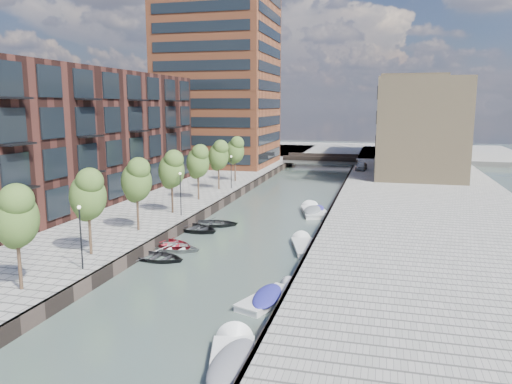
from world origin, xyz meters
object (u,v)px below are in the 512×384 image
at_px(motorboat_1, 233,362).
at_px(motorboat_2, 304,247).
at_px(sloop_1, 214,226).
at_px(motorboat_0, 272,297).
at_px(motorboat_4, 312,212).
at_px(tree_0, 15,215).
at_px(tree_1, 88,193).
at_px(tree_6, 235,150).
at_px(sloop_3, 175,250).
at_px(car, 361,166).
at_px(tree_4, 198,161).
at_px(bridge, 321,160).
at_px(tree_5, 218,154).
at_px(sloop_0, 157,260).
at_px(sloop_2, 170,246).
at_px(tree_2, 136,179).
at_px(tree_3, 171,168).
at_px(motorboat_3, 316,210).
at_px(sloop_4, 194,231).

xyz_separation_m(motorboat_1, motorboat_2, (0.13, 19.09, -0.13)).
xyz_separation_m(sloop_1, motorboat_0, (9.27, -16.47, 0.19)).
xyz_separation_m(motorboat_1, motorboat_4, (-1.08, 31.93, -0.00)).
relative_size(tree_0, tree_1, 1.00).
relative_size(tree_1, tree_6, 1.00).
distance_m(sloop_3, car, 47.40).
xyz_separation_m(tree_4, motorboat_4, (12.50, 0.44, -5.09)).
relative_size(motorboat_1, motorboat_4, 1.02).
bearing_deg(bridge, motorboat_0, -85.45).
height_order(tree_1, motorboat_2, tree_1).
distance_m(tree_5, sloop_1, 15.80).
height_order(sloop_0, sloop_2, same).
bearing_deg(tree_6, tree_1, -90.00).
relative_size(sloop_2, motorboat_0, 0.88).
relative_size(sloop_2, car, 1.13).
height_order(tree_2, sloop_0, tree_2).
bearing_deg(sloop_2, car, 1.92).
bearing_deg(tree_2, sloop_1, 57.49).
bearing_deg(tree_2, motorboat_4, 49.11).
distance_m(bridge, tree_3, 47.92).
relative_size(tree_0, sloop_3, 1.34).
xyz_separation_m(tree_3, sloop_1, (4.31, -0.24, -5.31)).
bearing_deg(tree_3, car, 66.40).
distance_m(tree_1, sloop_1, 15.36).
xyz_separation_m(tree_1, sloop_2, (3.10, 6.26, -5.31)).
height_order(bridge, motorboat_3, bridge).
relative_size(bridge, sloop_4, 2.59).
distance_m(sloop_1, car, 39.22).
xyz_separation_m(tree_5, sloop_4, (3.22, -16.57, -5.31)).
relative_size(tree_2, tree_4, 1.00).
relative_size(sloop_0, motorboat_3, 0.93).
bearing_deg(sloop_0, tree_2, 48.00).
bearing_deg(motorboat_4, sloop_1, -136.85).
xyz_separation_m(tree_0, motorboat_1, (13.58, -3.49, -5.08)).
bearing_deg(tree_6, sloop_0, -83.48).
bearing_deg(sloop_0, tree_0, 166.49).
bearing_deg(tree_4, sloop_1, -59.27).
height_order(tree_2, sloop_4, tree_2).
relative_size(tree_1, car, 1.52).
bearing_deg(sloop_0, motorboat_2, -52.26).
height_order(motorboat_2, motorboat_3, motorboat_2).
xyz_separation_m(tree_5, motorboat_3, (12.82, -5.55, -5.13)).
bearing_deg(sloop_1, tree_2, 137.31).
height_order(tree_5, car, tree_5).
xyz_separation_m(bridge, tree_4, (-8.50, -40.00, 3.92)).
xyz_separation_m(tree_2, car, (16.20, 44.09, -3.64)).
height_order(tree_5, motorboat_4, tree_5).
xyz_separation_m(tree_6, sloop_1, (4.31, -21.24, -5.31)).
relative_size(tree_1, motorboat_1, 1.02).
xyz_separation_m(tree_0, motorboat_4, (12.50, 28.44, -5.09)).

